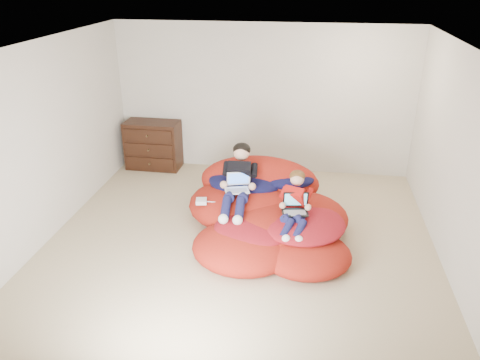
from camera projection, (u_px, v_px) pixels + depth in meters
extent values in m
cube|color=tan|center=(240.00, 250.00, 6.19)|extent=(5.10, 5.10, 0.25)
cube|color=beige|center=(263.00, 99.00, 7.87)|extent=(5.10, 0.02, 2.50)
cube|color=beige|center=(186.00, 277.00, 3.36)|extent=(5.10, 0.02, 2.50)
cube|color=beige|center=(46.00, 142.00, 5.97)|extent=(0.02, 5.10, 2.50)
cube|color=beige|center=(460.00, 165.00, 5.27)|extent=(0.02, 5.10, 2.50)
cube|color=white|center=(240.00, 45.00, 5.09)|extent=(5.10, 5.10, 0.02)
cube|color=black|center=(153.00, 145.00, 8.25)|extent=(0.95, 0.48, 0.85)
cube|color=black|center=(150.00, 163.00, 8.14)|extent=(0.85, 0.03, 0.20)
cylinder|color=#4C3F26|center=(150.00, 164.00, 8.12)|extent=(0.03, 0.06, 0.03)
cube|color=black|center=(149.00, 150.00, 8.03)|extent=(0.85, 0.03, 0.20)
cylinder|color=#4C3F26|center=(148.00, 150.00, 8.02)|extent=(0.03, 0.06, 0.03)
cube|color=black|center=(148.00, 136.00, 7.93)|extent=(0.85, 0.03, 0.20)
cylinder|color=#4C3F26|center=(147.00, 136.00, 7.91)|extent=(0.03, 0.06, 0.03)
ellipsoid|color=#AD2013|center=(244.00, 204.00, 6.62)|extent=(1.58, 1.42, 0.57)
ellipsoid|color=#AD2013|center=(299.00, 216.00, 6.34)|extent=(1.32, 1.28, 0.48)
ellipsoid|color=#AD2013|center=(276.00, 229.00, 6.08)|extent=(1.59, 1.27, 0.51)
ellipsoid|color=#AD2013|center=(244.00, 247.00, 5.76)|extent=(1.29, 1.19, 0.43)
ellipsoid|color=#AD2013|center=(304.00, 254.00, 5.64)|extent=(1.13, 1.03, 0.37)
ellipsoid|color=#AD2013|center=(259.00, 182.00, 6.89)|extent=(1.75, 0.77, 0.77)
ellipsoid|color=#10113B|center=(246.00, 181.00, 6.73)|extent=(1.09, 0.89, 0.28)
ellipsoid|color=#10113B|center=(283.00, 178.00, 6.72)|extent=(0.91, 0.64, 0.22)
ellipsoid|color=maroon|center=(301.00, 223.00, 5.90)|extent=(1.11, 1.11, 0.20)
ellipsoid|color=maroon|center=(254.00, 228.00, 5.86)|extent=(1.01, 0.91, 0.18)
ellipsoid|color=beige|center=(247.00, 164.00, 6.95)|extent=(0.40, 0.26, 0.26)
cube|color=black|center=(240.00, 175.00, 6.42)|extent=(0.33, 0.40, 0.48)
sphere|color=tan|center=(241.00, 153.00, 6.41)|extent=(0.22, 0.22, 0.22)
ellipsoid|color=black|center=(242.00, 149.00, 6.42)|extent=(0.25, 0.23, 0.19)
cylinder|color=#141640|center=(230.00, 195.00, 6.24)|extent=(0.16, 0.36, 0.20)
cylinder|color=#141640|center=(226.00, 208.00, 5.97)|extent=(0.13, 0.35, 0.23)
sphere|color=white|center=(223.00, 219.00, 5.83)|extent=(0.13, 0.13, 0.13)
cylinder|color=#141640|center=(243.00, 196.00, 6.21)|extent=(0.16, 0.36, 0.20)
cylinder|color=#141640|center=(240.00, 209.00, 5.94)|extent=(0.13, 0.35, 0.23)
sphere|color=white|center=(238.00, 220.00, 5.81)|extent=(0.13, 0.13, 0.13)
cube|color=red|center=(296.00, 199.00, 5.99)|extent=(0.35, 0.39, 0.39)
sphere|color=tan|center=(297.00, 179.00, 5.99)|extent=(0.18, 0.18, 0.18)
ellipsoid|color=#4F3215|center=(297.00, 176.00, 6.00)|extent=(0.20, 0.19, 0.15)
cylinder|color=#141640|center=(289.00, 216.00, 5.84)|extent=(0.21, 0.31, 0.16)
cylinder|color=#141640|center=(287.00, 229.00, 5.61)|extent=(0.19, 0.30, 0.19)
sphere|color=white|center=(286.00, 239.00, 5.50)|extent=(0.11, 0.11, 0.11)
cylinder|color=#141640|center=(300.00, 217.00, 5.82)|extent=(0.21, 0.31, 0.16)
cylinder|color=#141640|center=(300.00, 230.00, 5.59)|extent=(0.19, 0.30, 0.19)
sphere|color=white|center=(299.00, 240.00, 5.48)|extent=(0.11, 0.11, 0.11)
cube|color=silver|center=(237.00, 190.00, 6.21)|extent=(0.37, 0.30, 0.01)
cube|color=gray|center=(237.00, 190.00, 6.20)|extent=(0.29, 0.19, 0.00)
cube|color=silver|center=(239.00, 178.00, 6.29)|extent=(0.32, 0.16, 0.22)
cube|color=#3E6ED4|center=(238.00, 178.00, 6.28)|extent=(0.28, 0.13, 0.17)
cube|color=black|center=(295.00, 213.00, 5.81)|extent=(0.35, 0.27, 0.01)
cube|color=gray|center=(295.00, 212.00, 5.80)|extent=(0.29, 0.17, 0.00)
cube|color=black|center=(296.00, 199.00, 5.89)|extent=(0.32, 0.11, 0.22)
cube|color=#53A5C3|center=(296.00, 200.00, 5.88)|extent=(0.28, 0.09, 0.18)
cube|color=silver|center=(201.00, 201.00, 6.27)|extent=(0.16, 0.16, 0.05)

